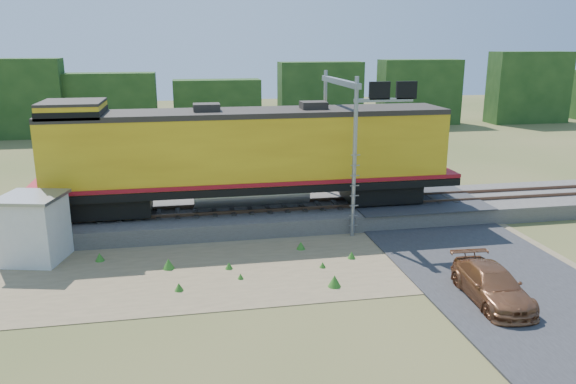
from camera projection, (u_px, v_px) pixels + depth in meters
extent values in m
plane|color=#475123|center=(310.00, 266.00, 23.35)|extent=(140.00, 140.00, 0.00)
cube|color=slate|center=(284.00, 214.00, 28.94)|extent=(70.00, 5.00, 0.80)
cube|color=brown|center=(287.00, 209.00, 28.13)|extent=(70.00, 0.10, 0.16)
cube|color=brown|center=(282.00, 202.00, 29.50)|extent=(70.00, 0.10, 0.16)
cube|color=#8C7754|center=(261.00, 264.00, 23.46)|extent=(26.00, 8.00, 0.03)
cube|color=#38383A|center=(413.00, 199.00, 30.08)|extent=(7.00, 5.20, 0.06)
cube|color=#38383A|center=(334.00, 156.00, 45.47)|extent=(7.00, 24.00, 0.08)
cube|color=#1A3914|center=(230.00, 99.00, 58.57)|extent=(36.00, 3.00, 6.50)
cube|color=#1A3914|center=(571.00, 95.00, 65.77)|extent=(50.00, 3.00, 6.00)
cube|color=black|center=(111.00, 204.00, 27.15)|extent=(3.79, 2.42, 0.95)
cube|color=black|center=(380.00, 190.00, 29.59)|extent=(3.79, 2.42, 0.95)
cube|color=black|center=(252.00, 184.00, 28.20)|extent=(21.05, 3.16, 0.38)
cylinder|color=gray|center=(252.00, 194.00, 28.33)|extent=(5.79, 1.26, 1.26)
cube|color=yellow|center=(251.00, 148.00, 27.73)|extent=(19.47, 3.05, 3.26)
cube|color=maroon|center=(251.00, 178.00, 28.12)|extent=(21.05, 3.21, 0.19)
cube|color=#28231E|center=(250.00, 113.00, 27.27)|extent=(19.47, 3.10, 0.25)
cube|color=yellow|center=(73.00, 111.00, 25.75)|extent=(2.74, 3.05, 0.74)
cube|color=#28231E|center=(72.00, 102.00, 25.64)|extent=(2.74, 3.10, 0.13)
cube|color=black|center=(73.00, 113.00, 25.76)|extent=(2.79, 3.10, 0.37)
cube|color=maroon|center=(42.00, 163.00, 26.08)|extent=(0.11, 2.10, 1.26)
cube|color=#28231E|center=(206.00, 109.00, 26.83)|extent=(1.26, 1.05, 0.47)
cube|color=#28231E|center=(314.00, 106.00, 27.77)|extent=(1.26, 1.05, 0.47)
cube|color=silver|center=(34.00, 230.00, 23.53)|extent=(2.66, 2.66, 2.75)
cube|color=gray|center=(30.00, 197.00, 23.16)|extent=(2.93, 2.93, 0.13)
cylinder|color=gray|center=(354.00, 159.00, 25.91)|extent=(0.19, 0.19, 7.52)
cylinder|color=gray|center=(325.00, 139.00, 31.22)|extent=(0.19, 0.19, 7.52)
cube|color=gray|center=(340.00, 82.00, 27.70)|extent=(0.27, 6.20, 0.27)
cube|color=gray|center=(384.00, 100.00, 25.44)|extent=(2.79, 0.16, 0.16)
cube|color=black|center=(379.00, 91.00, 25.29)|extent=(0.97, 0.16, 0.81)
cube|color=black|center=(406.00, 90.00, 25.52)|extent=(0.97, 0.16, 0.81)
imported|color=#925836|center=(492.00, 285.00, 20.00)|extent=(2.01, 4.38, 1.24)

